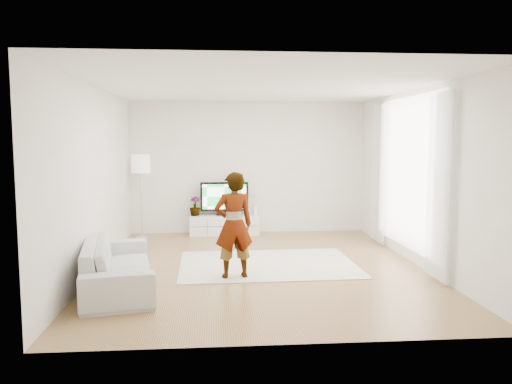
{
  "coord_description": "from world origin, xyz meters",
  "views": [
    {
      "loc": [
        -0.69,
        -7.65,
        1.99
      ],
      "look_at": [
        -0.04,
        0.4,
        1.15
      ],
      "focal_mm": 35.0,
      "sensor_mm": 36.0,
      "label": 1
    }
  ],
  "objects": [
    {
      "name": "floor",
      "position": [
        0.0,
        0.0,
        0.0
      ],
      "size": [
        6.0,
        6.0,
        0.0
      ],
      "primitive_type": "plane",
      "color": "#AD874E",
      "rests_on": "ground"
    },
    {
      "name": "ceiling",
      "position": [
        0.0,
        0.0,
        2.8
      ],
      "size": [
        6.0,
        6.0,
        0.0
      ],
      "primitive_type": "plane",
      "color": "white",
      "rests_on": "wall_back"
    },
    {
      "name": "wall_left",
      "position": [
        -2.5,
        0.0,
        1.4
      ],
      "size": [
        0.02,
        6.0,
        2.8
      ],
      "primitive_type": "cube",
      "color": "white",
      "rests_on": "floor"
    },
    {
      "name": "wall_right",
      "position": [
        2.5,
        0.0,
        1.4
      ],
      "size": [
        0.02,
        6.0,
        2.8
      ],
      "primitive_type": "cube",
      "color": "white",
      "rests_on": "floor"
    },
    {
      "name": "wall_back",
      "position": [
        0.0,
        3.0,
        1.4
      ],
      "size": [
        5.0,
        0.02,
        2.8
      ],
      "primitive_type": "cube",
      "color": "white",
      "rests_on": "floor"
    },
    {
      "name": "wall_front",
      "position": [
        0.0,
        -3.0,
        1.4
      ],
      "size": [
        5.0,
        0.02,
        2.8
      ],
      "primitive_type": "cube",
      "color": "white",
      "rests_on": "floor"
    },
    {
      "name": "window",
      "position": [
        2.48,
        0.3,
        1.45
      ],
      "size": [
        0.01,
        2.6,
        2.5
      ],
      "primitive_type": "cube",
      "color": "white",
      "rests_on": "wall_right"
    },
    {
      "name": "curtain_near",
      "position": [
        2.4,
        -1.0,
        1.35
      ],
      "size": [
        0.04,
        0.7,
        2.6
      ],
      "primitive_type": "cube",
      "color": "white",
      "rests_on": "floor"
    },
    {
      "name": "curtain_far",
      "position": [
        2.4,
        1.6,
        1.35
      ],
      "size": [
        0.04,
        0.7,
        2.6
      ],
      "primitive_type": "cube",
      "color": "white",
      "rests_on": "floor"
    },
    {
      "name": "media_console",
      "position": [
        -0.51,
        2.76,
        0.2
      ],
      "size": [
        1.45,
        0.41,
        0.41
      ],
      "color": "white",
      "rests_on": "floor"
    },
    {
      "name": "television",
      "position": [
        -0.51,
        2.79,
        0.79
      ],
      "size": [
        1.01,
        0.2,
        0.7
      ],
      "color": "black",
      "rests_on": "media_console"
    },
    {
      "name": "game_console",
      "position": [
        0.12,
        2.76,
        0.52
      ],
      "size": [
        0.08,
        0.17,
        0.23
      ],
      "rotation": [
        0.0,
        0.0,
        0.21
      ],
      "color": "white",
      "rests_on": "media_console"
    },
    {
      "name": "potted_plant",
      "position": [
        -1.13,
        2.77,
        0.61
      ],
      "size": [
        0.25,
        0.25,
        0.4
      ],
      "primitive_type": "imported",
      "rotation": [
        0.0,
        0.0,
        0.12
      ],
      "color": "#3F7238",
      "rests_on": "media_console"
    },
    {
      "name": "rug",
      "position": [
        0.13,
        0.14,
        0.01
      ],
      "size": [
        2.83,
        2.07,
        0.01
      ],
      "primitive_type": "cube",
      "rotation": [
        0.0,
        0.0,
        0.02
      ],
      "color": "beige",
      "rests_on": "floor"
    },
    {
      "name": "player",
      "position": [
        -0.44,
        -0.59,
        0.78
      ],
      "size": [
        0.62,
        0.46,
        1.53
      ],
      "primitive_type": "imported",
      "rotation": [
        0.0,
        0.0,
        3.33
      ],
      "color": "#334772",
      "rests_on": "rug"
    },
    {
      "name": "sofa",
      "position": [
        -2.02,
        -0.95,
        0.32
      ],
      "size": [
        1.26,
        2.34,
        0.65
      ],
      "primitive_type": "imported",
      "rotation": [
        0.0,
        0.0,
        1.76
      ],
      "color": "silver",
      "rests_on": "floor"
    },
    {
      "name": "floor_lamp",
      "position": [
        -2.2,
        2.57,
        1.44
      ],
      "size": [
        0.38,
        0.38,
        1.7
      ],
      "color": "silver",
      "rests_on": "floor"
    }
  ]
}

